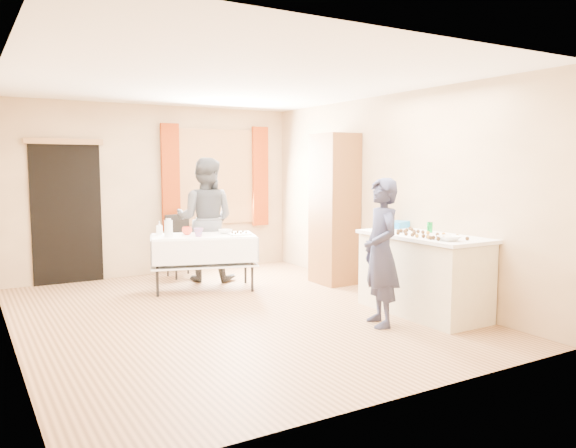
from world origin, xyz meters
TOP-DOWN VIEW (x-y plane):
  - floor at (0.00, 0.00)m, footprint 4.50×5.50m
  - ceiling at (0.00, 0.00)m, footprint 4.50×5.50m
  - wall_back at (0.00, 2.76)m, footprint 4.50×0.02m
  - wall_front at (0.00, -2.76)m, footprint 4.50×0.02m
  - wall_left at (-2.26, 0.00)m, footprint 0.02×5.50m
  - wall_right at (2.26, 0.00)m, footprint 0.02×5.50m
  - window_frame at (1.00, 2.72)m, footprint 1.32×0.06m
  - window_pane at (1.00, 2.71)m, footprint 1.20×0.02m
  - curtain_left at (0.22, 2.67)m, footprint 0.28×0.06m
  - curtain_right at (1.78, 2.67)m, footprint 0.28×0.06m
  - doorway at (-1.30, 2.73)m, footprint 0.95×0.04m
  - door_lintel at (-1.30, 2.70)m, footprint 1.05×0.06m
  - cabinet at (1.99, 0.80)m, footprint 0.50×0.60m
  - counter at (1.89, -1.09)m, footprint 0.74×1.56m
  - party_table at (0.21, 1.34)m, footprint 1.55×1.09m
  - chair at (0.26, 2.35)m, footprint 0.40×0.40m
  - girl at (1.16, -1.21)m, footprint 0.78×0.70m
  - woman at (0.48, 1.93)m, footprint 1.52×1.51m
  - soda_can at (2.08, -0.99)m, footprint 0.09×0.09m
  - mixing_bowl at (1.72, -1.62)m, footprint 0.31×0.31m
  - foam_block at (1.81, -0.53)m, footprint 0.17×0.14m
  - blue_basket at (2.10, -0.42)m, footprint 0.35×0.29m
  - pitcher at (-0.27, 1.36)m, footprint 0.15×0.15m
  - cup_red at (0.03, 1.47)m, footprint 0.19×0.19m
  - cup_rainbow at (0.08, 1.20)m, footprint 0.14×0.14m
  - small_bowl at (0.52, 1.32)m, footprint 0.36×0.36m
  - pastry_tray at (0.63, 1.09)m, footprint 0.29×0.21m
  - bottle at (-0.29, 1.68)m, footprint 0.13×0.13m
  - cake_balls at (1.77, -1.15)m, footprint 0.47×1.08m

SIDE VIEW (x-z plane):
  - floor at x=0.00m, z-range -0.02..0.00m
  - chair at x=0.26m, z-range -0.19..0.75m
  - party_table at x=0.21m, z-range 0.07..0.82m
  - counter at x=1.89m, z-range 0.00..0.91m
  - pastry_tray at x=0.63m, z-range 0.75..0.77m
  - girl at x=1.16m, z-range 0.00..1.56m
  - small_bowl at x=0.52m, z-range 0.75..0.81m
  - cup_red at x=0.03m, z-range 0.75..0.86m
  - cup_rainbow at x=0.08m, z-range 0.75..0.86m
  - bottle at x=-0.29m, z-range 0.75..0.93m
  - pitcher at x=-0.27m, z-range 0.75..0.97m
  - woman at x=0.48m, z-range 0.00..1.80m
  - cake_balls at x=1.77m, z-range 0.91..0.95m
  - mixing_bowl at x=1.72m, z-range 0.91..0.96m
  - foam_block at x=1.81m, z-range 0.91..0.99m
  - blue_basket at x=2.10m, z-range 0.91..0.99m
  - soda_can at x=2.08m, z-range 0.91..1.03m
  - doorway at x=-1.30m, z-range 0.00..2.00m
  - cabinet at x=1.99m, z-range 0.00..2.13m
  - wall_back at x=0.00m, z-range 0.00..2.60m
  - wall_front at x=0.00m, z-range 0.00..2.60m
  - wall_left at x=-2.26m, z-range 0.00..2.60m
  - wall_right at x=2.26m, z-range 0.00..2.60m
  - window_frame at x=1.00m, z-range 0.74..2.26m
  - window_pane at x=1.00m, z-range 0.80..2.20m
  - curtain_left at x=0.22m, z-range 0.67..2.33m
  - curtain_right at x=1.78m, z-range 0.67..2.33m
  - door_lintel at x=-1.30m, z-range 1.98..2.06m
  - ceiling at x=0.00m, z-range 2.60..2.62m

